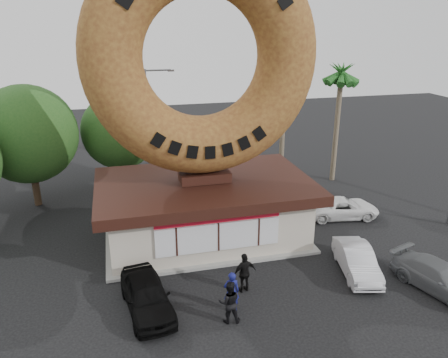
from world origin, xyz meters
TOP-DOWN VIEW (x-y plane):
  - ground at (0.00, 0.00)m, footprint 90.00×90.00m
  - donut_shop at (0.00, 5.98)m, footprint 11.20×7.20m
  - giant_donut at (0.00, 6.00)m, footprint 11.42×2.91m
  - tree_west at (-9.50, 13.00)m, footprint 6.00×6.00m
  - tree_mid at (-4.00, 15.00)m, footprint 5.20×5.20m
  - palm_near at (7.50, 14.00)m, footprint 2.60×2.60m
  - palm_far at (11.00, 12.50)m, footprint 2.60×2.60m
  - street_lamp at (-1.86, 16.00)m, footprint 2.11×0.20m
  - person_left at (-0.30, -0.53)m, footprint 0.68×0.47m
  - person_center at (-0.57, -1.19)m, footprint 0.97×0.81m
  - person_right at (0.60, 0.62)m, footprint 1.15×0.67m
  - car_black at (-3.64, 0.33)m, footprint 2.25×4.39m
  - car_silver at (6.12, 0.73)m, footprint 2.20×4.11m
  - car_grey at (8.90, -1.44)m, footprint 3.00×4.67m
  - car_white at (8.51, 6.47)m, footprint 4.54×2.59m

SIDE VIEW (x-z plane):
  - ground at x=0.00m, z-range 0.00..0.00m
  - car_white at x=8.51m, z-range 0.00..1.20m
  - car_grey at x=8.90m, z-range 0.00..1.26m
  - car_silver at x=6.12m, z-range 0.00..1.29m
  - car_black at x=-3.64m, z-range 0.00..1.43m
  - person_left at x=-0.30m, z-range 0.00..1.78m
  - person_center at x=-0.57m, z-range 0.00..1.79m
  - person_right at x=0.60m, z-range 0.00..1.84m
  - donut_shop at x=0.00m, z-range -0.13..3.67m
  - tree_mid at x=-4.00m, z-range 0.70..7.33m
  - street_lamp at x=-1.86m, z-range 0.48..8.48m
  - tree_west at x=-9.50m, z-range 0.82..8.47m
  - palm_far at x=11.00m, z-range 3.11..11.86m
  - palm_near at x=7.50m, z-range 3.54..13.29m
  - giant_donut at x=0.00m, z-range 3.80..15.22m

